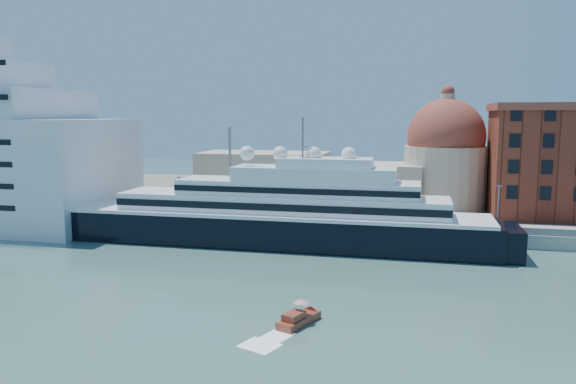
# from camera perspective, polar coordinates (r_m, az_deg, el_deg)

# --- Properties ---
(ground) EXTENTS (400.00, 400.00, 0.00)m
(ground) POSITION_cam_1_polar(r_m,az_deg,el_deg) (76.87, 0.40, -9.46)
(ground) COLOR #38605F
(ground) RESTS_ON ground
(quay) EXTENTS (180.00, 10.00, 2.50)m
(quay) POSITION_cam_1_polar(r_m,az_deg,el_deg) (108.99, 4.36, -3.63)
(quay) COLOR gray
(quay) RESTS_ON ground
(land) EXTENTS (260.00, 72.00, 2.00)m
(land) POSITION_cam_1_polar(r_m,az_deg,el_deg) (149.10, 6.78, -0.66)
(land) COLOR slate
(land) RESTS_ON ground
(quay_fence) EXTENTS (180.00, 0.10, 1.20)m
(quay_fence) POSITION_cam_1_polar(r_m,az_deg,el_deg) (104.27, 3.99, -3.11)
(quay_fence) COLOR slate
(quay_fence) RESTS_ON quay
(superyacht) EXTENTS (87.91, 12.19, 26.27)m
(superyacht) POSITION_cam_1_polar(r_m,az_deg,el_deg) (100.31, -3.23, -2.71)
(superyacht) COLOR black
(superyacht) RESTS_ON ground
(service_barge) EXTENTS (11.13, 6.12, 2.38)m
(service_barge) POSITION_cam_1_polar(r_m,az_deg,el_deg) (115.40, -20.65, -3.76)
(service_barge) COLOR white
(service_barge) RESTS_ON ground
(water_taxi) EXTENTS (4.12, 6.40, 2.89)m
(water_taxi) POSITION_cam_1_polar(r_m,az_deg,el_deg) (63.07, 1.04, -12.73)
(water_taxi) COLOR maroon
(water_taxi) RESTS_ON ground
(church) EXTENTS (66.00, 18.00, 25.50)m
(church) POSITION_cam_1_polar(r_m,az_deg,el_deg) (130.23, 8.79, 2.47)
(church) COLOR beige
(church) RESTS_ON land
(lamp_posts) EXTENTS (120.80, 2.40, 18.00)m
(lamp_posts) POSITION_cam_1_polar(r_m,az_deg,el_deg) (108.58, -2.36, 0.94)
(lamp_posts) COLOR slate
(lamp_posts) RESTS_ON quay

